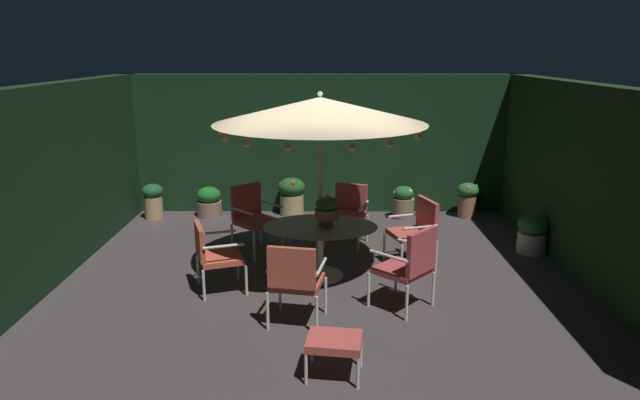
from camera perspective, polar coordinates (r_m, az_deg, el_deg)
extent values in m
cube|color=#453D3F|center=(7.91, -0.06, -7.60)|extent=(7.53, 6.94, 0.02)
cube|color=black|center=(10.76, 0.07, 5.72)|extent=(7.53, 0.30, 2.60)
cube|color=black|center=(8.35, -25.70, 1.54)|extent=(0.30, 6.94, 2.60)
cube|color=#1D3117|center=(8.31, 25.73, 1.47)|extent=(0.30, 6.94, 2.60)
cylinder|color=beige|center=(7.83, 0.00, -7.63)|extent=(0.64, 0.64, 0.03)
cylinder|color=beige|center=(7.71, 0.00, -5.30)|extent=(0.09, 0.09, 0.71)
ellipsoid|color=#B3ABA2|center=(7.59, 0.00, -2.69)|extent=(1.56, 1.19, 0.03)
cylinder|color=silver|center=(7.48, 0.00, 0.16)|extent=(0.06, 0.06, 2.22)
cone|color=#C9B285|center=(7.27, 0.00, 9.05)|extent=(2.76, 2.76, 0.34)
sphere|color=silver|center=(7.26, 0.00, 10.70)|extent=(0.07, 0.07, 0.07)
sphere|color=#F9DB8C|center=(7.35, 10.10, 6.86)|extent=(0.10, 0.10, 0.10)
sphere|color=#F9DB8C|center=(7.89, 8.69, 7.45)|extent=(0.10, 0.10, 0.10)
sphere|color=#F9DB8C|center=(8.31, 5.86, 7.92)|extent=(0.10, 0.10, 0.10)
sphere|color=#F9DB8C|center=(8.56, 1.63, 8.19)|extent=(0.10, 0.10, 0.10)
sphere|color=#F9DB8C|center=(8.56, -1.70, 8.19)|extent=(0.10, 0.10, 0.10)
sphere|color=#F9DB8C|center=(8.37, -5.22, 7.98)|extent=(0.10, 0.10, 0.10)
sphere|color=#F9DB8C|center=(7.98, -8.21, 7.56)|extent=(0.10, 0.10, 0.10)
sphere|color=#F9DB8C|center=(7.44, -9.99, 6.96)|extent=(0.10, 0.10, 0.10)
sphere|color=#F9DB8C|center=(6.82, -9.68, 6.27)|extent=(0.10, 0.10, 0.10)
sphere|color=#F9DB8C|center=(6.39, -7.42, 5.77)|extent=(0.10, 0.10, 0.10)
sphere|color=#F9DB8C|center=(6.09, -3.19, 5.44)|extent=(0.10, 0.10, 0.10)
sphere|color=#F9DB8C|center=(6.09, 3.16, 5.43)|extent=(0.10, 0.10, 0.10)
sphere|color=#F9DB8C|center=(6.34, 7.01, 5.72)|extent=(0.10, 0.10, 0.10)
sphere|color=#F9DB8C|center=(6.91, 9.89, 6.36)|extent=(0.10, 0.10, 0.10)
cylinder|color=#8C6653|center=(7.50, 0.71, -2.28)|extent=(0.15, 0.15, 0.13)
cylinder|color=olive|center=(7.46, 0.72, -1.36)|extent=(0.33, 0.33, 0.12)
ellipsoid|color=#2A5D36|center=(7.43, 0.72, -0.40)|extent=(0.30, 0.30, 0.18)
sphere|color=#EB4574|center=(7.41, 0.72, 0.10)|extent=(0.10, 0.10, 0.10)
cylinder|color=silver|center=(7.77, -8.32, -6.51)|extent=(0.04, 0.04, 0.41)
cylinder|color=silver|center=(7.25, -7.47, -8.07)|extent=(0.04, 0.04, 0.41)
cylinder|color=silver|center=(7.70, -12.24, -6.90)|extent=(0.04, 0.04, 0.41)
cylinder|color=silver|center=(7.18, -11.67, -8.51)|extent=(0.04, 0.04, 0.41)
cube|color=#C15339|center=(7.38, -10.01, -5.76)|extent=(0.68, 0.70, 0.07)
cube|color=#C15339|center=(7.27, -12.08, -4.13)|extent=(0.24, 0.53, 0.43)
cylinder|color=silver|center=(7.56, -10.44, -3.26)|extent=(0.49, 0.20, 0.04)
cylinder|color=silver|center=(7.03, -9.73, -4.63)|extent=(0.49, 0.20, 0.04)
cylinder|color=silver|center=(6.84, -4.07, -9.23)|extent=(0.04, 0.04, 0.45)
cylinder|color=silver|center=(6.73, 0.57, -9.62)|extent=(0.04, 0.04, 0.45)
cylinder|color=silver|center=(6.38, -5.33, -11.14)|extent=(0.04, 0.04, 0.45)
cylinder|color=silver|center=(6.25, -0.34, -11.62)|extent=(0.04, 0.04, 0.45)
cube|color=#BF543E|center=(6.44, -2.32, -8.29)|extent=(0.63, 0.62, 0.07)
cube|color=#BF543E|center=(6.10, -2.90, -6.90)|extent=(0.53, 0.16, 0.47)
cylinder|color=silver|center=(6.42, -4.76, -6.39)|extent=(0.13, 0.51, 0.04)
cylinder|color=silver|center=(6.30, 0.13, -6.76)|extent=(0.13, 0.51, 0.04)
cylinder|color=silver|center=(6.92, 4.94, -9.04)|extent=(0.04, 0.04, 0.43)
cylinder|color=silver|center=(7.33, 7.70, -7.70)|extent=(0.04, 0.04, 0.43)
cylinder|color=silver|center=(6.62, 8.76, -10.31)|extent=(0.04, 0.04, 0.43)
cylinder|color=silver|center=(7.05, 11.39, -8.81)|extent=(0.04, 0.04, 0.43)
cube|color=#BB4448|center=(6.88, 8.28, -7.02)|extent=(0.77, 0.77, 0.07)
cube|color=#BB4448|center=(6.63, 10.25, -5.20)|extent=(0.41, 0.43, 0.52)
cylinder|color=silver|center=(6.57, 6.94, -5.65)|extent=(0.41, 0.39, 0.04)
cylinder|color=silver|center=(7.00, 9.68, -4.44)|extent=(0.41, 0.39, 0.04)
cylinder|color=silver|center=(7.88, 8.25, -6.06)|extent=(0.04, 0.04, 0.44)
cylinder|color=silver|center=(8.38, 6.51, -4.70)|extent=(0.04, 0.04, 0.44)
cylinder|color=silver|center=(8.11, 11.67, -5.59)|extent=(0.04, 0.04, 0.44)
cylinder|color=silver|center=(8.60, 9.78, -4.30)|extent=(0.04, 0.04, 0.44)
cube|color=#BE5144|center=(8.15, 9.12, -3.46)|extent=(0.67, 0.71, 0.07)
cube|color=#BE5144|center=(8.19, 10.80, -1.51)|extent=(0.23, 0.56, 0.46)
cylinder|color=silver|center=(7.84, 10.13, -2.74)|extent=(0.50, 0.19, 0.04)
cylinder|color=silver|center=(8.35, 8.28, -1.58)|extent=(0.50, 0.19, 0.04)
cylinder|color=silver|center=(8.64, 3.89, -3.99)|extent=(0.04, 0.04, 0.45)
cylinder|color=silver|center=(8.78, 0.46, -3.65)|extent=(0.04, 0.04, 0.45)
cylinder|color=silver|center=(9.18, 4.79, -2.86)|extent=(0.04, 0.04, 0.45)
cylinder|color=silver|center=(9.32, 1.56, -2.56)|extent=(0.04, 0.04, 0.45)
cube|color=#C04848|center=(8.90, 2.70, -1.67)|extent=(0.68, 0.71, 0.07)
cube|color=#C04848|center=(9.09, 3.19, 0.32)|extent=(0.51, 0.21, 0.43)
cylinder|color=silver|center=(8.78, 4.41, -0.58)|extent=(0.20, 0.54, 0.04)
cylinder|color=silver|center=(8.92, 1.04, -0.30)|extent=(0.20, 0.54, 0.04)
cylinder|color=silver|center=(8.68, -3.76, -3.87)|extent=(0.04, 0.04, 0.46)
cylinder|color=silver|center=(8.34, -6.67, -4.74)|extent=(0.04, 0.04, 0.46)
cylinder|color=silver|center=(9.07, -6.01, -3.09)|extent=(0.04, 0.04, 0.46)
cylinder|color=silver|center=(8.75, -8.87, -3.88)|extent=(0.04, 0.04, 0.46)
cube|color=#BF4D40|center=(8.62, -6.38, -2.22)|extent=(0.76, 0.76, 0.07)
cube|color=#BF4D40|center=(8.74, -7.49, -0.05)|extent=(0.42, 0.43, 0.51)
cylinder|color=silver|center=(8.73, -4.98, -0.39)|extent=(0.39, 0.39, 0.04)
cylinder|color=silver|center=(8.39, -7.92, -1.11)|extent=(0.39, 0.39, 0.04)
cylinder|color=beige|center=(5.77, -0.79, -14.77)|extent=(0.03, 0.03, 0.32)
cylinder|color=beige|center=(5.73, 4.16, -15.07)|extent=(0.03, 0.03, 0.32)
cylinder|color=beige|center=(5.45, -1.44, -16.74)|extent=(0.03, 0.03, 0.32)
cylinder|color=beige|center=(5.40, 3.86, -17.08)|extent=(0.03, 0.03, 0.32)
cube|color=#C54D45|center=(5.48, 1.46, -14.11)|extent=(0.57, 0.48, 0.08)
cylinder|color=#896E52|center=(10.55, 8.41, -0.82)|extent=(0.40, 0.40, 0.37)
ellipsoid|color=#275F29|center=(10.48, 8.47, 0.70)|extent=(0.37, 0.37, 0.26)
sphere|color=silver|center=(10.50, 8.96, 1.04)|extent=(0.10, 0.10, 0.10)
sphere|color=silver|center=(10.59, 8.77, 1.09)|extent=(0.07, 0.07, 0.07)
sphere|color=silver|center=(10.54, 8.05, 1.07)|extent=(0.11, 0.11, 0.11)
sphere|color=beige|center=(10.45, 7.70, 0.72)|extent=(0.10, 0.10, 0.10)
sphere|color=beige|center=(10.36, 8.25, 0.74)|extent=(0.08, 0.08, 0.08)
sphere|color=silver|center=(10.38, 9.12, 0.89)|extent=(0.07, 0.07, 0.07)
cylinder|color=tan|center=(10.68, -2.87, -0.44)|extent=(0.44, 0.44, 0.39)
ellipsoid|color=#20541F|center=(10.60, -2.89, 1.30)|extent=(0.51, 0.51, 0.36)
sphere|color=red|center=(10.55, -2.11, 1.39)|extent=(0.09, 0.09, 0.09)
sphere|color=red|center=(10.74, -3.00, 1.74)|extent=(0.07, 0.07, 0.07)
sphere|color=#C92F3A|center=(10.55, -3.99, 1.59)|extent=(0.08, 0.08, 0.08)
sphere|color=red|center=(10.40, -2.74, 1.73)|extent=(0.10, 0.10, 0.10)
cylinder|color=tan|center=(10.85, -16.47, -0.73)|extent=(0.33, 0.33, 0.41)
ellipsoid|color=#1E512C|center=(10.77, -16.59, 0.87)|extent=(0.38, 0.38, 0.27)
sphere|color=orange|center=(10.75, -15.86, 1.05)|extent=(0.08, 0.08, 0.08)
sphere|color=#D87F43|center=(10.85, -16.20, 1.16)|extent=(0.09, 0.09, 0.09)
sphere|color=orange|center=(10.89, -17.16, 1.10)|extent=(0.11, 0.11, 0.11)
sphere|color=orange|center=(10.71, -17.04, 1.05)|extent=(0.07, 0.07, 0.07)
sphere|color=orange|center=(10.64, -16.57, 1.01)|extent=(0.07, 0.07, 0.07)
cylinder|color=#8B6850|center=(10.78, -11.12, -0.86)|extent=(0.46, 0.46, 0.28)
ellipsoid|color=#1E6424|center=(10.72, -11.19, 0.49)|extent=(0.44, 0.44, 0.31)
sphere|color=silver|center=(10.67, -10.63, 0.56)|extent=(0.09, 0.09, 0.09)
sphere|color=beige|center=(10.88, -11.45, 0.75)|extent=(0.11, 0.11, 0.11)
sphere|color=silver|center=(10.63, -11.50, 0.50)|extent=(0.08, 0.08, 0.08)
cylinder|color=beige|center=(9.26, 20.61, -4.05)|extent=(0.43, 0.43, 0.32)
ellipsoid|color=#306637|center=(9.18, 20.78, -2.36)|extent=(0.46, 0.46, 0.32)
sphere|color=red|center=(9.25, 21.77, -2.02)|extent=(0.11, 0.11, 0.11)
sphere|color=red|center=(9.26, 20.36, -1.52)|extent=(0.09, 0.09, 0.09)
sphere|color=red|center=(9.09, 19.95, -2.19)|extent=(0.07, 0.07, 0.07)
sphere|color=#DE353E|center=(9.06, 20.97, -2.25)|extent=(0.10, 0.10, 0.10)
cylinder|color=#9E6A4A|center=(10.83, 14.63, -0.64)|extent=(0.33, 0.33, 0.41)
ellipsoid|color=#26652A|center=(10.76, 14.73, 0.97)|extent=(0.39, 0.39, 0.28)
sphere|color=#AF4681|center=(10.81, 15.52, 1.36)|extent=(0.06, 0.06, 0.06)
sphere|color=#B14381|center=(10.84, 14.18, 1.28)|extent=(0.10, 0.10, 0.10)
sphere|color=#B84479|center=(10.62, 14.76, 1.19)|extent=(0.10, 0.10, 0.10)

